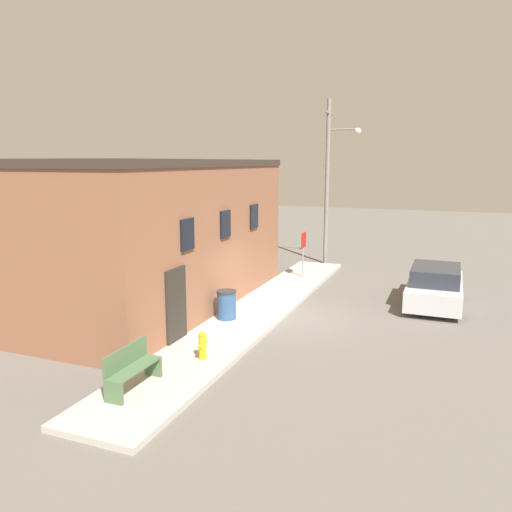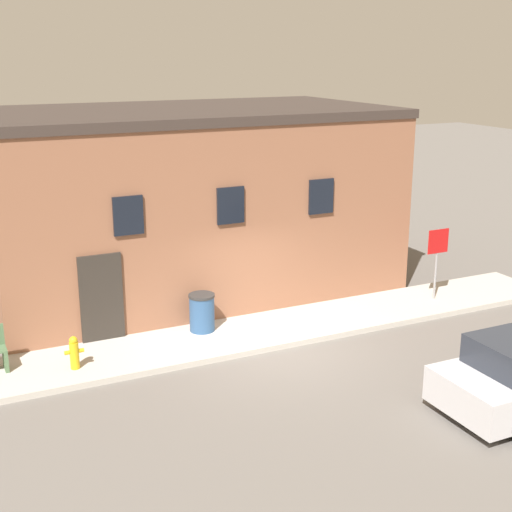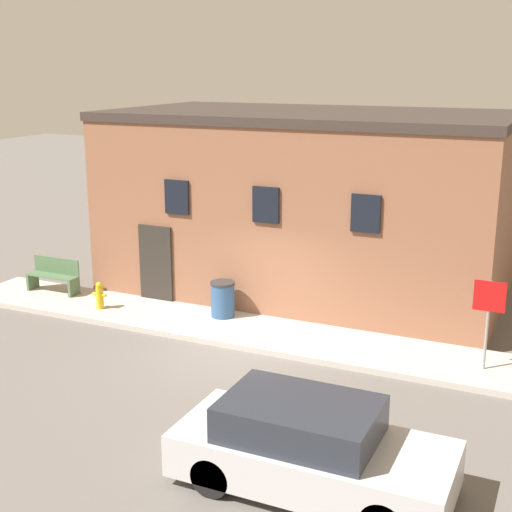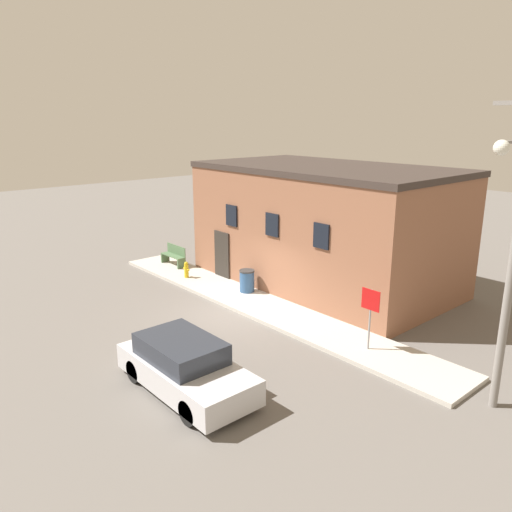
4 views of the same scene
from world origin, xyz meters
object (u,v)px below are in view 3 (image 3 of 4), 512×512
object	(u,v)px
fire_hydrant	(100,295)
parked_car	(309,448)
stop_sign	(489,308)
trash_bin	(223,299)
bench	(54,276)

from	to	relation	value
fire_hydrant	parked_car	size ratio (longest dim) A/B	0.17
stop_sign	parked_car	xyz separation A→B (m)	(-1.90, -5.46, -0.81)
fire_hydrant	trash_bin	bearing A→B (deg)	14.41
trash_bin	fire_hydrant	bearing A→B (deg)	-165.59
trash_bin	parked_car	bearing A→B (deg)	-52.71
bench	parked_car	distance (m)	11.52
fire_hydrant	stop_sign	bearing A→B (deg)	1.29
parked_car	stop_sign	bearing A→B (deg)	70.80
fire_hydrant	bench	xyz separation A→B (m)	(-2.06, 0.66, 0.10)
stop_sign	bench	xyz separation A→B (m)	(-11.80, 0.44, -0.89)
bench	trash_bin	distance (m)	5.28
trash_bin	parked_car	xyz separation A→B (m)	(4.62, -6.06, 0.08)
fire_hydrant	trash_bin	xyz separation A→B (m)	(3.22, 0.83, 0.10)
bench	trash_bin	xyz separation A→B (m)	(5.28, 0.16, -0.01)
stop_sign	bench	world-z (taller)	stop_sign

